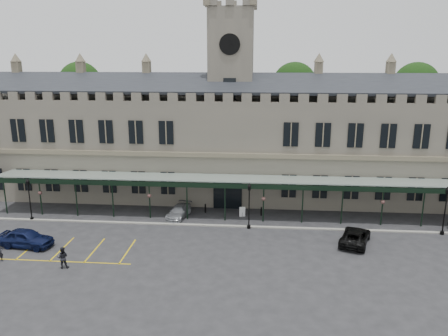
# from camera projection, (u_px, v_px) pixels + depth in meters

# --- Properties ---
(ground) EXTENTS (140.00, 140.00, 0.00)m
(ground) POSITION_uv_depth(u_px,v_px,m) (218.00, 250.00, 39.00)
(ground) COLOR #262628
(station_building) EXTENTS (60.00, 10.36, 17.30)m
(station_building) POSITION_uv_depth(u_px,v_px,m) (231.00, 144.00, 52.72)
(station_building) COLOR #5E594E
(station_building) RESTS_ON ground
(clock_tower) EXTENTS (5.60, 5.60, 24.80)m
(clock_tower) POSITION_uv_depth(u_px,v_px,m) (231.00, 88.00, 51.13)
(clock_tower) COLOR #5E594E
(clock_tower) RESTS_ON ground
(canopy) EXTENTS (50.00, 4.10, 4.30)m
(canopy) POSITION_uv_depth(u_px,v_px,m) (225.00, 198.00, 45.59)
(canopy) COLOR #8C9E93
(canopy) RESTS_ON ground
(kerb) EXTENTS (60.00, 0.40, 0.12)m
(kerb) POSITION_uv_depth(u_px,v_px,m) (224.00, 226.00, 44.29)
(kerb) COLOR gray
(kerb) RESTS_ON ground
(parking_markings) EXTENTS (16.00, 6.00, 0.01)m
(parking_markings) POSITION_uv_depth(u_px,v_px,m) (60.00, 251.00, 38.69)
(parking_markings) COLOR gold
(parking_markings) RESTS_ON ground
(tree_behind_left) EXTENTS (6.00, 6.00, 16.00)m
(tree_behind_left) POSITION_uv_depth(u_px,v_px,m) (80.00, 85.00, 61.67)
(tree_behind_left) COLOR #332314
(tree_behind_left) RESTS_ON ground
(tree_behind_mid) EXTENTS (6.00, 6.00, 16.00)m
(tree_behind_mid) POSITION_uv_depth(u_px,v_px,m) (294.00, 86.00, 59.24)
(tree_behind_mid) COLOR #332314
(tree_behind_mid) RESTS_ON ground
(tree_behind_right) EXTENTS (6.00, 6.00, 16.00)m
(tree_behind_right) POSITION_uv_depth(u_px,v_px,m) (416.00, 86.00, 57.95)
(tree_behind_right) COLOR #332314
(tree_behind_right) RESTS_ON ground
(lamp_post_left) EXTENTS (0.43, 0.43, 4.58)m
(lamp_post_left) POSITION_uv_depth(u_px,v_px,m) (29.00, 196.00, 45.30)
(lamp_post_left) COLOR black
(lamp_post_left) RESTS_ON ground
(lamp_post_mid) EXTENTS (0.45, 0.45, 4.75)m
(lamp_post_mid) POSITION_uv_depth(u_px,v_px,m) (249.00, 202.00, 43.10)
(lamp_post_mid) COLOR black
(lamp_post_mid) RESTS_ON ground
(lamp_post_right) EXTENTS (0.46, 0.46, 4.90)m
(lamp_post_right) POSITION_uv_depth(u_px,v_px,m) (446.00, 206.00, 41.57)
(lamp_post_right) COLOR black
(lamp_post_right) RESTS_ON ground
(traffic_cone) EXTENTS (0.44, 0.44, 0.70)m
(traffic_cone) POSITION_uv_depth(u_px,v_px,m) (351.00, 243.00, 39.46)
(traffic_cone) COLOR #FA4F07
(traffic_cone) RESTS_ON ground
(sign_board) EXTENTS (0.64, 0.15, 1.09)m
(sign_board) POSITION_uv_depth(u_px,v_px,m) (242.00, 212.00, 46.87)
(sign_board) COLOR black
(sign_board) RESTS_ON ground
(bollard_left) EXTENTS (0.18, 0.18, 0.99)m
(bollard_left) POSITION_uv_depth(u_px,v_px,m) (205.00, 208.00, 48.04)
(bollard_left) COLOR black
(bollard_left) RESTS_ON ground
(bollard_right) EXTENTS (0.17, 0.17, 0.96)m
(bollard_right) POSITION_uv_depth(u_px,v_px,m) (261.00, 211.00, 47.19)
(bollard_right) COLOR black
(bollard_right) RESTS_ON ground
(car_left_a) EXTENTS (5.11, 2.55, 1.67)m
(car_left_a) POSITION_uv_depth(u_px,v_px,m) (26.00, 238.00, 39.42)
(car_left_a) COLOR #0C1439
(car_left_a) RESTS_ON ground
(car_taxi) EXTENTS (2.53, 4.56, 1.25)m
(car_taxi) POSITION_uv_depth(u_px,v_px,m) (179.00, 212.00, 46.66)
(car_taxi) COLOR #9EA0A6
(car_taxi) RESTS_ON ground
(car_van) EXTENTS (3.89, 5.47, 1.39)m
(car_van) POSITION_uv_depth(u_px,v_px,m) (355.00, 236.00, 40.13)
(car_van) COLOR black
(car_van) RESTS_ON ground
(person_a) EXTENTS (0.66, 0.67, 1.56)m
(person_a) POSITION_uv_depth(u_px,v_px,m) (0.00, 253.00, 36.61)
(person_a) COLOR black
(person_a) RESTS_ON ground
(person_b) EXTENTS (1.02, 0.87, 1.82)m
(person_b) POSITION_uv_depth(u_px,v_px,m) (63.00, 258.00, 35.46)
(person_b) COLOR black
(person_b) RESTS_ON ground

